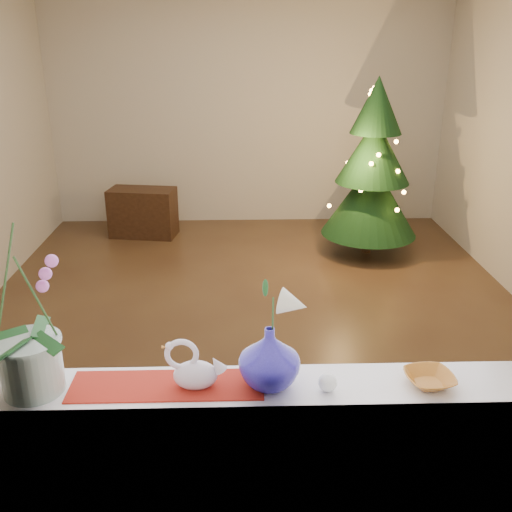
{
  "coord_description": "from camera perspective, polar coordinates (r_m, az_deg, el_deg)",
  "views": [
    {
      "loc": [
        -0.11,
        -4.13,
        2.11
      ],
      "look_at": [
        -0.03,
        -1.4,
        1.05
      ],
      "focal_mm": 40.0,
      "sensor_mm": 36.0,
      "label": 1
    }
  ],
  "objects": [
    {
      "name": "blue_vase",
      "position": [
        2.06,
        1.35,
        -9.68
      ],
      "size": [
        0.28,
        0.28,
        0.27
      ],
      "primitive_type": "imported",
      "rotation": [
        0.0,
        0.0,
        0.13
      ],
      "color": "navy",
      "rests_on": "windowsill"
    },
    {
      "name": "amber_dish",
      "position": [
        2.21,
        16.94,
        -11.78
      ],
      "size": [
        0.17,
        0.17,
        0.04
      ],
      "primitive_type": "imported",
      "rotation": [
        0.0,
        0.0,
        0.12
      ],
      "color": "#A86520",
      "rests_on": "windowsill"
    },
    {
      "name": "windowsill",
      "position": [
        2.14,
        1.53,
        -13.15
      ],
      "size": [
        2.2,
        0.26,
        0.04
      ],
      "primitive_type": "cube",
      "color": "white",
      "rests_on": "window_apron"
    },
    {
      "name": "side_table",
      "position": [
        6.46,
        -11.23,
        4.29
      ],
      "size": [
        0.76,
        0.46,
        0.53
      ],
      "primitive_type": "cube",
      "rotation": [
        0.0,
        0.0,
        -0.16
      ],
      "color": "black",
      "rests_on": "ground"
    },
    {
      "name": "ground",
      "position": [
        4.64,
        -0.19,
        -5.75
      ],
      "size": [
        5.0,
        5.0,
        0.0
      ],
      "primitive_type": "plane",
      "color": "#3D2719",
      "rests_on": "ground"
    },
    {
      "name": "wall_front",
      "position": [
        1.81,
        1.9,
        -3.67
      ],
      "size": [
        4.5,
        0.1,
        2.7
      ],
      "primitive_type": "cube",
      "color": "beige",
      "rests_on": "ground"
    },
    {
      "name": "runner",
      "position": [
        2.15,
        -8.91,
        -12.66
      ],
      "size": [
        0.7,
        0.2,
        0.01
      ],
      "primitive_type": "cube",
      "color": "maroon",
      "rests_on": "windowsill"
    },
    {
      "name": "window_apron",
      "position": [
        2.37,
        1.54,
        -23.61
      ],
      "size": [
        2.2,
        0.08,
        0.88
      ],
      "primitive_type": "cube",
      "color": "white",
      "rests_on": "ground"
    },
    {
      "name": "lily",
      "position": [
        1.95,
        1.41,
        -3.79
      ],
      "size": [
        0.15,
        0.08,
        0.2
      ],
      "primitive_type": null,
      "color": "beige",
      "rests_on": "blue_vase"
    },
    {
      "name": "window_frame",
      "position": [
        1.72,
        1.98,
        7.4
      ],
      "size": [
        2.22,
        0.06,
        1.6
      ],
      "primitive_type": null,
      "color": "white",
      "rests_on": "windowsill"
    },
    {
      "name": "orchid_pot",
      "position": [
        2.09,
        -22.42,
        -4.56
      ],
      "size": [
        0.28,
        0.28,
        0.68
      ],
      "primitive_type": null,
      "rotation": [
        0.0,
        0.0,
        0.26
      ],
      "color": "white",
      "rests_on": "windowsill"
    },
    {
      "name": "xmas_tree",
      "position": [
        5.8,
        11.58,
        8.58
      ],
      "size": [
        1.08,
        1.08,
        1.76
      ],
      "primitive_type": null,
      "rotation": [
        0.0,
        0.0,
        -0.14
      ],
      "color": "#0E331A",
      "rests_on": "ground"
    },
    {
      "name": "wall_back",
      "position": [
        6.68,
        -0.8,
        14.76
      ],
      "size": [
        4.5,
        0.1,
        2.7
      ],
      "primitive_type": "cube",
      "color": "beige",
      "rests_on": "ground"
    },
    {
      "name": "swan",
      "position": [
        2.08,
        -6.12,
        -10.78
      ],
      "size": [
        0.22,
        0.11,
        0.19
      ],
      "primitive_type": null,
      "rotation": [
        0.0,
        0.0,
        0.02
      ],
      "color": "silver",
      "rests_on": "windowsill"
    },
    {
      "name": "paperweight",
      "position": [
        2.1,
        7.18,
        -12.44
      ],
      "size": [
        0.09,
        0.09,
        0.07
      ],
      "primitive_type": "sphere",
      "rotation": [
        0.0,
        0.0,
        0.43
      ],
      "color": "white",
      "rests_on": "windowsill"
    }
  ]
}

